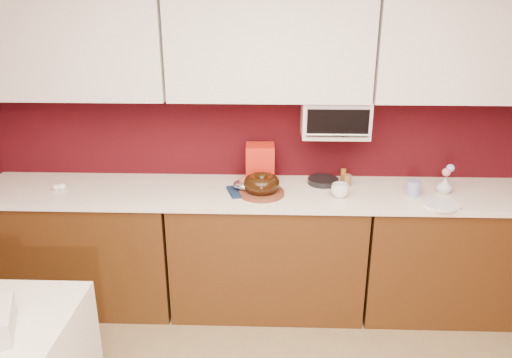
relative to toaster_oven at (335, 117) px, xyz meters
The scene contains 28 objects.
wall_back 0.49m from the toaster_oven, 162.14° to the left, with size 4.00×0.02×2.50m, color #3D080D.
base_cabinet_left 2.02m from the toaster_oven, behind, with size 1.31×0.58×0.86m, color #47280E.
base_cabinet_center 1.06m from the toaster_oven, 159.86° to the right, with size 1.31×0.58×0.86m, color #47280E.
base_cabinet_right 1.30m from the toaster_oven, 10.58° to the right, with size 1.31×0.58×0.86m, color #47280E.
countertop 0.69m from the toaster_oven, 159.86° to the right, with size 4.00×0.62×0.04m, color white.
upper_cabinet_left 1.85m from the toaster_oven, behind, with size 1.31×0.33×0.70m, color white.
upper_cabinet_center 0.65m from the toaster_oven, behind, with size 1.31×0.33×0.70m, color white.
upper_cabinet_right 1.00m from the toaster_oven, ahead, with size 1.31×0.33×0.70m, color white.
toaster_oven is the anchor object (origin of this frame).
toaster_oven_door 0.16m from the toaster_oven, 90.00° to the right, with size 0.40×0.02×0.18m, color black.
toaster_oven_handle 0.19m from the toaster_oven, 90.00° to the right, with size 0.02×0.02×0.42m, color silver.
cake_base 0.72m from the toaster_oven, 153.59° to the right, with size 0.30×0.30×0.03m, color brown.
bundt_cake 0.68m from the toaster_oven, 153.59° to the right, with size 0.24×0.24×0.10m, color black.
navy_towel 0.78m from the toaster_oven, 161.70° to the right, with size 0.24×0.20×0.02m, color #132548.
foil_ham_nest 0.75m from the toaster_oven, 161.70° to the right, with size 0.18×0.15×0.07m, color white.
roasted_ham 0.74m from the toaster_oven, 161.70° to the right, with size 0.10×0.09×0.07m, color #B25551.
pandoro_box 0.61m from the toaster_oven, behind, with size 0.20×0.18×0.27m, color #B00B15.
dark_pan 0.46m from the toaster_oven, 165.55° to the right, with size 0.22×0.22×0.04m, color black.
coffee_mug 0.50m from the toaster_oven, 84.27° to the right, with size 0.10×0.10×0.11m, color white.
blue_jar 0.70m from the toaster_oven, 23.53° to the right, with size 0.09×0.09×0.11m, color navy.
flower_vase 0.86m from the toaster_oven, 12.70° to the right, with size 0.08×0.08×0.12m, color silver.
flower_pink 0.82m from the toaster_oven, 12.70° to the right, with size 0.06×0.06×0.06m, color #D77C8B.
flower_blue 0.84m from the toaster_oven, 10.79° to the right, with size 0.05×0.05×0.05m, color #99B8F5.
china_plate 0.89m from the toaster_oven, 30.12° to the right, with size 0.24×0.24×0.01m, color white.
amber_bottle 0.43m from the toaster_oven, ahead, with size 0.04×0.04×0.11m, color brown.
paper_cup 0.45m from the toaster_oven, 28.09° to the right, with size 0.05×0.05×0.08m, color brown.
egg_left 1.96m from the toaster_oven, behind, with size 0.06×0.04×0.04m, color silver.
egg_right 1.93m from the toaster_oven, behind, with size 0.05×0.04×0.04m, color white.
Camera 1 is at (0.03, -1.22, 2.16)m, focal length 35.00 mm.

